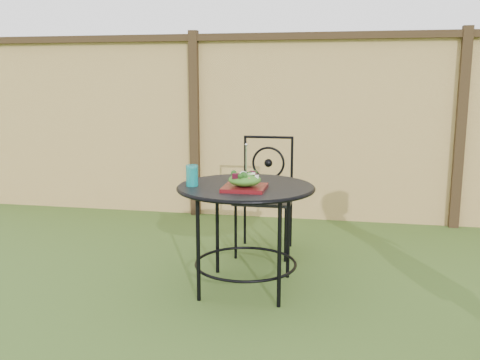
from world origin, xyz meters
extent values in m
plane|color=#234817|center=(0.00, 0.00, 0.00)|extent=(60.00, 60.00, 0.00)
cube|color=#F1C877|center=(0.00, 2.20, 0.90)|extent=(8.00, 0.05, 1.80)
cube|color=black|center=(0.00, 2.15, 1.83)|extent=(8.00, 0.07, 0.07)
cube|color=black|center=(-1.30, 2.15, 0.95)|extent=(0.09, 0.09, 1.90)
cube|color=black|center=(1.30, 2.15, 0.95)|extent=(0.09, 0.09, 1.90)
cylinder|color=black|center=(-0.40, 0.23, 0.71)|extent=(0.90, 0.90, 0.02)
torus|color=black|center=(-0.40, 0.23, 0.71)|extent=(0.92, 0.92, 0.02)
torus|color=black|center=(-0.40, 0.23, 0.18)|extent=(0.70, 0.70, 0.02)
cylinder|color=black|center=(-0.14, 0.49, 0.35)|extent=(0.03, 0.03, 0.71)
cylinder|color=black|center=(-0.67, 0.49, 0.35)|extent=(0.03, 0.03, 0.71)
cylinder|color=black|center=(-0.67, -0.03, 0.35)|extent=(0.03, 0.03, 0.71)
cylinder|color=black|center=(-0.14, -0.03, 0.35)|extent=(0.03, 0.03, 0.71)
cube|color=black|center=(-0.40, 1.03, 0.45)|extent=(0.46, 0.46, 0.03)
cylinder|color=black|center=(-0.40, 1.24, 0.94)|extent=(0.42, 0.02, 0.02)
torus|color=black|center=(-0.40, 1.24, 0.72)|extent=(0.28, 0.02, 0.28)
cylinder|color=black|center=(-0.60, 0.83, 0.22)|extent=(0.02, 0.02, 0.44)
cylinder|color=black|center=(-0.20, 0.83, 0.22)|extent=(0.02, 0.02, 0.44)
cylinder|color=black|center=(-0.60, 1.23, 0.22)|extent=(0.02, 0.02, 0.44)
cylinder|color=black|center=(-0.20, 1.23, 0.22)|extent=(0.02, 0.02, 0.44)
cylinder|color=black|center=(-0.60, 1.24, 0.70)|extent=(0.02, 0.02, 0.50)
cylinder|color=black|center=(-0.20, 1.24, 0.70)|extent=(0.02, 0.02, 0.50)
cube|color=#44090F|center=(-0.39, 0.10, 0.74)|extent=(0.27, 0.27, 0.02)
ellipsoid|color=#235614|center=(-0.39, 0.10, 0.79)|extent=(0.21, 0.21, 0.08)
cylinder|color=silver|center=(-0.38, 0.10, 0.92)|extent=(0.01, 0.01, 0.18)
cylinder|color=#0C8B8D|center=(-0.75, 0.15, 0.79)|extent=(0.08, 0.08, 0.14)
camera|label=1|loc=(0.23, -3.20, 1.42)|focal=40.00mm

